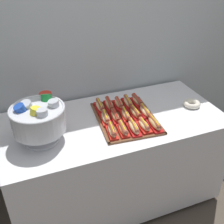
# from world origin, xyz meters

# --- Properties ---
(ground_plane) EXTENTS (10.00, 10.00, 0.00)m
(ground_plane) POSITION_xyz_m (0.00, 0.00, 0.00)
(ground_plane) COLOR #4C4238
(back_wall) EXTENTS (6.00, 0.10, 2.60)m
(back_wall) POSITION_xyz_m (0.00, 0.46, 1.30)
(back_wall) COLOR #B2BCC1
(back_wall) RESTS_ON ground_plane
(buffet_table) EXTENTS (1.59, 0.76, 0.77)m
(buffet_table) POSITION_xyz_m (0.00, 0.00, 0.41)
(buffet_table) COLOR silver
(buffet_table) RESTS_ON ground_plane
(serving_tray) EXTENTS (0.45, 0.56, 0.01)m
(serving_tray) POSITION_xyz_m (0.08, -0.02, 0.78)
(serving_tray) COLOR brown
(serving_tray) RESTS_ON buffet_table
(hot_dog_0) EXTENTS (0.08, 0.17, 0.06)m
(hot_dog_0) POSITION_xyz_m (-0.09, -0.18, 0.81)
(hot_dog_0) COLOR red
(hot_dog_0) RESTS_ON serving_tray
(hot_dog_1) EXTENTS (0.08, 0.16, 0.06)m
(hot_dog_1) POSITION_xyz_m (-0.01, -0.18, 0.81)
(hot_dog_1) COLOR red
(hot_dog_1) RESTS_ON serving_tray
(hot_dog_2) EXTENTS (0.09, 0.19, 0.06)m
(hot_dog_2) POSITION_xyz_m (0.06, -0.19, 0.81)
(hot_dog_2) COLOR #B21414
(hot_dog_2) RESTS_ON serving_tray
(hot_dog_3) EXTENTS (0.07, 0.15, 0.06)m
(hot_dog_3) POSITION_xyz_m (0.14, -0.20, 0.81)
(hot_dog_3) COLOR red
(hot_dog_3) RESTS_ON serving_tray
(hot_dog_4) EXTENTS (0.08, 0.19, 0.06)m
(hot_dog_4) POSITION_xyz_m (0.21, -0.20, 0.81)
(hot_dog_4) COLOR #B21414
(hot_dog_4) RESTS_ON serving_tray
(hot_dog_5) EXTENTS (0.09, 0.17, 0.06)m
(hot_dog_5) POSITION_xyz_m (-0.07, -0.01, 0.81)
(hot_dog_5) COLOR red
(hot_dog_5) RESTS_ON serving_tray
(hot_dog_6) EXTENTS (0.07, 0.17, 0.06)m
(hot_dog_6) POSITION_xyz_m (0.00, -0.02, 0.81)
(hot_dog_6) COLOR red
(hot_dog_6) RESTS_ON serving_tray
(hot_dog_7) EXTENTS (0.08, 0.17, 0.06)m
(hot_dog_7) POSITION_xyz_m (0.08, -0.02, 0.81)
(hot_dog_7) COLOR red
(hot_dog_7) RESTS_ON serving_tray
(hot_dog_8) EXTENTS (0.07, 0.17, 0.06)m
(hot_dog_8) POSITION_xyz_m (0.15, -0.03, 0.81)
(hot_dog_8) COLOR #B21414
(hot_dog_8) RESTS_ON serving_tray
(hot_dog_9) EXTENTS (0.08, 0.18, 0.06)m
(hot_dog_9) POSITION_xyz_m (0.23, -0.04, 0.81)
(hot_dog_9) COLOR #B21414
(hot_dog_9) RESTS_ON serving_tray
(hot_dog_10) EXTENTS (0.08, 0.18, 0.06)m
(hot_dog_10) POSITION_xyz_m (-0.06, 0.15, 0.81)
(hot_dog_10) COLOR red
(hot_dog_10) RESTS_ON serving_tray
(hot_dog_11) EXTENTS (0.08, 0.19, 0.06)m
(hot_dog_11) POSITION_xyz_m (0.02, 0.15, 0.81)
(hot_dog_11) COLOR red
(hot_dog_11) RESTS_ON serving_tray
(hot_dog_12) EXTENTS (0.08, 0.16, 0.06)m
(hot_dog_12) POSITION_xyz_m (0.09, 0.14, 0.81)
(hot_dog_12) COLOR red
(hot_dog_12) RESTS_ON serving_tray
(hot_dog_13) EXTENTS (0.09, 0.19, 0.06)m
(hot_dog_13) POSITION_xyz_m (0.17, 0.13, 0.81)
(hot_dog_13) COLOR #B21414
(hot_dog_13) RESTS_ON serving_tray
(hot_dog_14) EXTENTS (0.07, 0.17, 0.06)m
(hot_dog_14) POSITION_xyz_m (0.24, 0.13, 0.81)
(hot_dog_14) COLOR red
(hot_dog_14) RESTS_ON serving_tray
(punch_bowl) EXTENTS (0.34, 0.34, 0.29)m
(punch_bowl) POSITION_xyz_m (-0.53, -0.07, 0.95)
(punch_bowl) COLOR silver
(punch_bowl) RESTS_ON buffet_table
(cup_stack) EXTENTS (0.09, 0.09, 0.20)m
(cup_stack) POSITION_xyz_m (-0.44, 0.19, 0.88)
(cup_stack) COLOR red
(cup_stack) RESTS_ON buffet_table
(donut) EXTENTS (0.13, 0.13, 0.04)m
(donut) POSITION_xyz_m (0.63, -0.05, 0.79)
(donut) COLOR silver
(donut) RESTS_ON buffet_table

